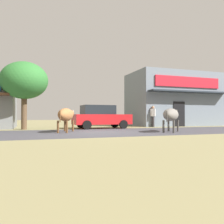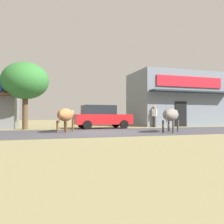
{
  "view_description": "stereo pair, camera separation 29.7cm",
  "coord_description": "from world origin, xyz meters",
  "px_view_note": "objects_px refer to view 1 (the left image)",
  "views": [
    {
      "loc": [
        -3.51,
        -12.28,
        0.9
      ],
      "look_at": [
        1.11,
        1.13,
        1.13
      ],
      "focal_mm": 37.39,
      "sensor_mm": 36.0,
      "label": 1
    },
    {
      "loc": [
        -3.23,
        -12.37,
        0.9
      ],
      "look_at": [
        1.11,
        1.13,
        1.13
      ],
      "focal_mm": 37.39,
      "sensor_mm": 36.0,
      "label": 2
    }
  ],
  "objects_px": {
    "cow_far_dark": "(171,115)",
    "pedestrian_by_shop": "(153,115)",
    "cow_near_brown": "(66,115)",
    "parked_hatchback_car": "(101,117)",
    "roadside_tree": "(24,81)"
  },
  "relations": [
    {
      "from": "cow_far_dark",
      "to": "pedestrian_by_shop",
      "type": "bearing_deg",
      "value": 70.76
    },
    {
      "from": "parked_hatchback_car",
      "to": "cow_near_brown",
      "type": "xyz_separation_m",
      "value": [
        -2.83,
        -2.93,
        0.1
      ]
    },
    {
      "from": "cow_far_dark",
      "to": "cow_near_brown",
      "type": "bearing_deg",
      "value": 161.65
    },
    {
      "from": "parked_hatchback_car",
      "to": "pedestrian_by_shop",
      "type": "xyz_separation_m",
      "value": [
        4.6,
        0.71,
        0.16
      ]
    },
    {
      "from": "cow_near_brown",
      "to": "parked_hatchback_car",
      "type": "bearing_deg",
      "value": 45.97
    },
    {
      "from": "parked_hatchback_car",
      "to": "pedestrian_by_shop",
      "type": "height_order",
      "value": "pedestrian_by_shop"
    },
    {
      "from": "cow_far_dark",
      "to": "pedestrian_by_shop",
      "type": "relative_size",
      "value": 1.3
    },
    {
      "from": "cow_near_brown",
      "to": "pedestrian_by_shop",
      "type": "distance_m",
      "value": 8.27
    },
    {
      "from": "parked_hatchback_car",
      "to": "pedestrian_by_shop",
      "type": "bearing_deg",
      "value": 8.81
    },
    {
      "from": "parked_hatchback_car",
      "to": "cow_far_dark",
      "type": "xyz_separation_m",
      "value": [
        2.69,
        -4.76,
        0.11
      ]
    },
    {
      "from": "cow_near_brown",
      "to": "cow_far_dark",
      "type": "relative_size",
      "value": 1.16
    },
    {
      "from": "cow_near_brown",
      "to": "pedestrian_by_shop",
      "type": "height_order",
      "value": "pedestrian_by_shop"
    },
    {
      "from": "parked_hatchback_car",
      "to": "pedestrian_by_shop",
      "type": "distance_m",
      "value": 4.65
    },
    {
      "from": "roadside_tree",
      "to": "parked_hatchback_car",
      "type": "relative_size",
      "value": 1.08
    },
    {
      "from": "cow_near_brown",
      "to": "cow_far_dark",
      "type": "xyz_separation_m",
      "value": [
        5.52,
        -1.83,
        0.01
      ]
    }
  ]
}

